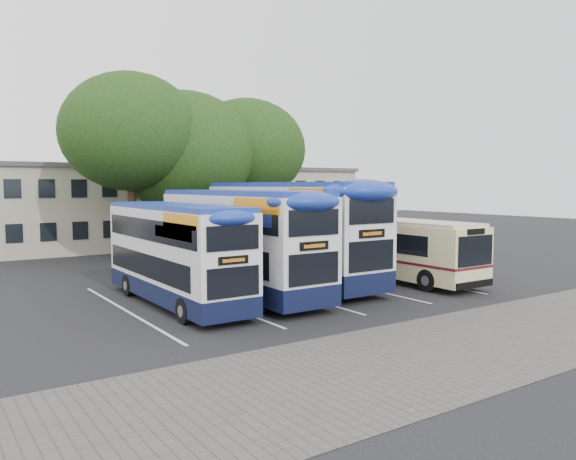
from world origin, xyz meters
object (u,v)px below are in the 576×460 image
(lamp_post, at_px, (281,180))
(bus_dd_right, at_px, (289,228))
(tree_mid, at_px, (184,152))
(bus_dd_left, at_px, (175,249))
(bus_dd_mid, at_px, (239,237))
(tree_right, at_px, (247,149))
(tree_left, at_px, (131,132))
(bus_single, at_px, (390,245))

(lamp_post, distance_m, bus_dd_right, 15.76)
(tree_mid, xyz_separation_m, bus_dd_left, (-5.97, -12.72, -4.61))
(tree_mid, height_order, bus_dd_mid, tree_mid)
(lamp_post, bearing_deg, tree_right, -158.06)
(lamp_post, height_order, tree_left, tree_left)
(tree_left, height_order, bus_dd_right, tree_left)
(tree_right, bearing_deg, tree_mid, -173.89)
(bus_dd_right, xyz_separation_m, bus_single, (4.94, -1.85, -0.97))
(bus_dd_left, bearing_deg, tree_mid, 64.85)
(lamp_post, xyz_separation_m, tree_mid, (-8.74, -2.07, 1.72))
(tree_right, height_order, bus_dd_mid, tree_right)
(lamp_post, distance_m, bus_single, 15.79)
(bus_dd_left, xyz_separation_m, bus_dd_mid, (3.09, 0.39, 0.29))
(tree_left, height_order, bus_dd_mid, tree_left)
(tree_right, bearing_deg, lamp_post, 21.94)
(tree_left, height_order, bus_single, tree_left)
(lamp_post, height_order, bus_dd_right, lamp_post)
(tree_left, xyz_separation_m, bus_dd_mid, (0.81, -11.47, -5.33))
(lamp_post, relative_size, bus_dd_mid, 0.84)
(lamp_post, bearing_deg, bus_dd_right, -121.93)
(tree_mid, height_order, bus_single, tree_mid)
(lamp_post, xyz_separation_m, bus_dd_mid, (-11.62, -14.39, -2.61))
(tree_mid, distance_m, bus_dd_right, 11.90)
(tree_left, bearing_deg, lamp_post, 13.21)
(tree_left, bearing_deg, bus_dd_right, -67.83)
(tree_right, relative_size, bus_dd_mid, 0.99)
(lamp_post, height_order, bus_dd_left, lamp_post)
(tree_mid, relative_size, bus_dd_left, 1.12)
(bus_dd_mid, bearing_deg, tree_left, 94.06)
(tree_left, distance_m, bus_dd_mid, 12.68)
(tree_mid, xyz_separation_m, tree_right, (4.90, 0.52, 0.37))
(lamp_post, xyz_separation_m, bus_dd_left, (-14.71, -14.79, -2.89))
(lamp_post, height_order, bus_dd_mid, lamp_post)
(lamp_post, distance_m, tree_right, 4.64)
(bus_single, bearing_deg, lamp_post, 77.67)
(tree_left, relative_size, bus_dd_left, 1.18)
(tree_left, relative_size, bus_dd_right, 0.97)
(tree_right, bearing_deg, bus_single, -87.69)
(bus_dd_mid, bearing_deg, tree_mid, 76.84)
(bus_dd_mid, relative_size, bus_single, 1.06)
(tree_mid, relative_size, tree_right, 1.00)
(bus_dd_mid, xyz_separation_m, bus_single, (8.33, -0.68, -0.76))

